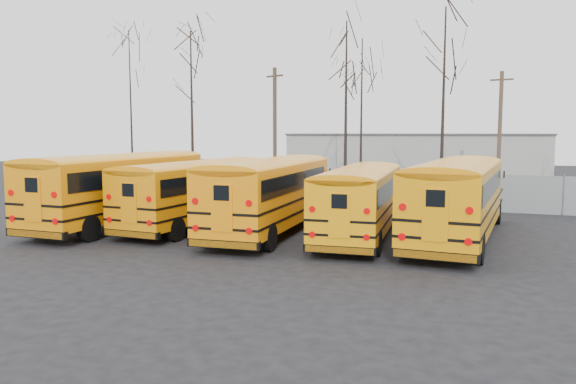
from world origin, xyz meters
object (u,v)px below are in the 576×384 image
at_px(bus_c, 272,189).
at_px(utility_pole_right, 500,133).
at_px(bus_e, 457,193).
at_px(bus_b, 199,187).
at_px(bus_a, 123,183).
at_px(bus_d, 361,196).
at_px(utility_pole_left, 275,129).

bearing_deg(bus_c, utility_pole_right, 60.36).
relative_size(bus_c, bus_e, 0.98).
bearing_deg(bus_b, bus_a, -161.06).
relative_size(bus_a, bus_d, 1.13).
bearing_deg(bus_a, utility_pole_right, 49.07).
height_order(bus_a, utility_pole_right, utility_pole_right).
bearing_deg(bus_e, bus_d, -168.95).
bearing_deg(bus_b, utility_pole_left, 101.46).
distance_m(bus_d, utility_pole_right, 18.27).
distance_m(bus_b, bus_e, 11.11).
height_order(bus_b, bus_e, bus_e).
xyz_separation_m(bus_a, bus_e, (14.48, 1.21, -0.06)).
bearing_deg(utility_pole_right, bus_b, -115.89).
bearing_deg(bus_d, utility_pole_right, 69.16).
bearing_deg(utility_pole_left, bus_c, -44.20).
xyz_separation_m(bus_b, bus_c, (3.68, -0.40, 0.10)).
distance_m(bus_c, bus_e, 7.46).
bearing_deg(bus_c, bus_e, 2.74).
bearing_deg(utility_pole_left, bus_d, -32.37).
distance_m(utility_pole_left, utility_pole_right, 14.96).
distance_m(bus_b, utility_pole_left, 14.92).
bearing_deg(utility_pole_right, bus_d, -96.19).
bearing_deg(bus_c, utility_pole_left, 108.51).
xyz_separation_m(bus_a, bus_d, (10.81, 0.75, -0.25)).
bearing_deg(bus_d, bus_e, 3.22).
bearing_deg(bus_b, bus_e, 4.84).
distance_m(bus_c, bus_d, 3.77).
xyz_separation_m(bus_d, bus_e, (3.66, 0.47, 0.19)).
relative_size(bus_c, utility_pole_left, 1.32).
bearing_deg(bus_c, bus_a, -178.18).
bearing_deg(bus_d, bus_c, 179.18).
bearing_deg(bus_b, bus_d, 1.95).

